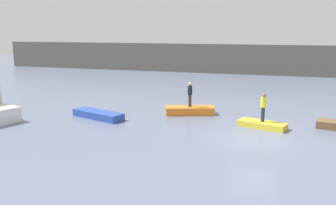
{
  "coord_description": "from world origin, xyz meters",
  "views": [
    {
      "loc": [
        1.26,
        -19.31,
        5.9
      ],
      "look_at": [
        -5.98,
        3.61,
        0.99
      ],
      "focal_mm": 38.66,
      "sensor_mm": 36.0,
      "label": 1
    }
  ],
  "objects_px": {
    "rowboat_blue": "(98,115)",
    "rowboat_orange": "(190,110)",
    "rowboat_yellow": "(262,125)",
    "person_hiviz_shirt": "(263,106)",
    "person_dark_shirt": "(190,93)"
  },
  "relations": [
    {
      "from": "rowboat_yellow",
      "to": "person_hiviz_shirt",
      "type": "height_order",
      "value": "person_hiviz_shirt"
    },
    {
      "from": "rowboat_blue",
      "to": "rowboat_orange",
      "type": "relative_size",
      "value": 1.14
    },
    {
      "from": "rowboat_blue",
      "to": "person_hiviz_shirt",
      "type": "bearing_deg",
      "value": 22.91
    },
    {
      "from": "rowboat_blue",
      "to": "rowboat_yellow",
      "type": "height_order",
      "value": "rowboat_blue"
    },
    {
      "from": "rowboat_orange",
      "to": "person_dark_shirt",
      "type": "bearing_deg",
      "value": 70.7
    },
    {
      "from": "rowboat_orange",
      "to": "person_hiviz_shirt",
      "type": "distance_m",
      "value": 5.62
    },
    {
      "from": "rowboat_blue",
      "to": "person_hiviz_shirt",
      "type": "xyz_separation_m",
      "value": [
        10.68,
        0.82,
        1.13
      ]
    },
    {
      "from": "rowboat_yellow",
      "to": "person_hiviz_shirt",
      "type": "relative_size",
      "value": 1.62
    },
    {
      "from": "rowboat_blue",
      "to": "rowboat_orange",
      "type": "xyz_separation_m",
      "value": [
        5.61,
        2.96,
        0.03
      ]
    },
    {
      "from": "rowboat_blue",
      "to": "rowboat_yellow",
      "type": "distance_m",
      "value": 10.71
    },
    {
      "from": "rowboat_orange",
      "to": "person_dark_shirt",
      "type": "relative_size",
      "value": 1.94
    },
    {
      "from": "rowboat_blue",
      "to": "person_dark_shirt",
      "type": "xyz_separation_m",
      "value": [
        5.61,
        2.96,
        1.28
      ]
    },
    {
      "from": "rowboat_orange",
      "to": "person_hiviz_shirt",
      "type": "height_order",
      "value": "person_hiviz_shirt"
    },
    {
      "from": "rowboat_yellow",
      "to": "person_hiviz_shirt",
      "type": "bearing_deg",
      "value": 100.41
    },
    {
      "from": "rowboat_orange",
      "to": "person_hiviz_shirt",
      "type": "bearing_deg",
      "value": -42.21
    }
  ]
}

